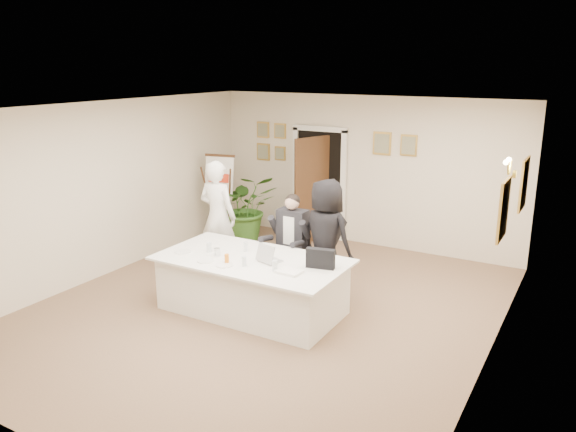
% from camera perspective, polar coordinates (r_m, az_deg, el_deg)
% --- Properties ---
extents(floor, '(7.00, 7.00, 0.00)m').
position_cam_1_polar(floor, '(8.06, -2.33, -9.39)').
color(floor, brown).
rests_on(floor, ground).
extents(ceiling, '(6.00, 7.00, 0.02)m').
position_cam_1_polar(ceiling, '(7.34, -2.57, 10.87)').
color(ceiling, white).
rests_on(ceiling, wall_back).
extents(wall_back, '(6.00, 0.10, 2.80)m').
position_cam_1_polar(wall_back, '(10.63, 7.67, 4.53)').
color(wall_back, beige).
rests_on(wall_back, floor).
extents(wall_front, '(6.00, 0.10, 2.80)m').
position_cam_1_polar(wall_front, '(5.14, -23.93, -8.61)').
color(wall_front, beige).
rests_on(wall_front, floor).
extents(wall_left, '(0.10, 7.00, 2.80)m').
position_cam_1_polar(wall_left, '(9.48, -18.00, 2.59)').
color(wall_left, beige).
rests_on(wall_left, floor).
extents(wall_right, '(0.10, 7.00, 2.80)m').
position_cam_1_polar(wall_right, '(6.56, 20.38, -3.14)').
color(wall_right, beige).
rests_on(wall_right, floor).
extents(doorway, '(1.14, 0.86, 2.20)m').
position_cam_1_polar(doorway, '(10.90, 2.94, 2.99)').
color(doorway, black).
rests_on(doorway, floor).
extents(pictures_back_wall, '(3.40, 0.06, 0.80)m').
position_cam_1_polar(pictures_back_wall, '(10.85, 3.76, 7.26)').
color(pictures_back_wall, gold).
rests_on(pictures_back_wall, wall_back).
extents(pictures_right_wall, '(0.06, 2.20, 0.80)m').
position_cam_1_polar(pictures_right_wall, '(7.62, 21.97, 1.94)').
color(pictures_right_wall, gold).
rests_on(pictures_right_wall, wall_right).
extents(wall_sconce, '(0.20, 0.30, 0.24)m').
position_cam_1_polar(wall_sconce, '(7.56, 21.71, 4.58)').
color(wall_sconce, gold).
rests_on(wall_sconce, wall_right).
extents(conference_table, '(2.61, 1.39, 0.78)m').
position_cam_1_polar(conference_table, '(7.86, -3.66, -6.95)').
color(conference_table, white).
rests_on(conference_table, floor).
extents(seated_man, '(0.70, 0.74, 1.46)m').
position_cam_1_polar(seated_man, '(8.63, 0.31, -2.45)').
color(seated_man, black).
rests_on(seated_man, floor).
extents(flip_chart, '(0.60, 0.42, 1.65)m').
position_cam_1_polar(flip_chart, '(10.97, -6.73, 1.50)').
color(flip_chart, '#3D2913').
rests_on(flip_chart, floor).
extents(standing_man, '(0.68, 0.44, 1.85)m').
position_cam_1_polar(standing_man, '(9.30, -7.15, -0.02)').
color(standing_man, white).
rests_on(standing_man, floor).
extents(standing_woman, '(0.95, 0.72, 1.76)m').
position_cam_1_polar(standing_woman, '(8.25, 3.88, -2.25)').
color(standing_woman, black).
rests_on(standing_woman, floor).
extents(potted_palm, '(1.59, 1.56, 1.34)m').
position_cam_1_polar(potted_palm, '(10.85, -4.32, 0.88)').
color(potted_palm, '#336421').
rests_on(potted_palm, floor).
extents(laptop, '(0.40, 0.42, 0.28)m').
position_cam_1_polar(laptop, '(7.58, -1.87, -3.57)').
color(laptop, '#B7BABC').
rests_on(laptop, conference_table).
extents(laptop_bag, '(0.39, 0.18, 0.26)m').
position_cam_1_polar(laptop_bag, '(7.33, 3.32, -4.33)').
color(laptop_bag, black).
rests_on(laptop_bag, conference_table).
extents(paper_stack, '(0.34, 0.24, 0.03)m').
position_cam_1_polar(paper_stack, '(7.19, 0.10, -5.67)').
color(paper_stack, white).
rests_on(paper_stack, conference_table).
extents(plate_left, '(0.27, 0.27, 0.01)m').
position_cam_1_polar(plate_left, '(8.09, -10.63, -3.59)').
color(plate_left, white).
rests_on(plate_left, conference_table).
extents(plate_mid, '(0.26, 0.26, 0.01)m').
position_cam_1_polar(plate_mid, '(7.68, -8.38, -4.51)').
color(plate_mid, white).
rests_on(plate_mid, conference_table).
extents(plate_near, '(0.27, 0.27, 0.01)m').
position_cam_1_polar(plate_near, '(7.49, -6.48, -4.96)').
color(plate_near, white).
rests_on(plate_near, conference_table).
extents(glass_a, '(0.07, 0.07, 0.14)m').
position_cam_1_polar(glass_a, '(8.02, -8.01, -3.17)').
color(glass_a, silver).
rests_on(glass_a, conference_table).
extents(glass_b, '(0.06, 0.06, 0.14)m').
position_cam_1_polar(glass_b, '(7.42, -4.48, -4.61)').
color(glass_b, silver).
rests_on(glass_b, conference_table).
extents(glass_c, '(0.09, 0.09, 0.14)m').
position_cam_1_polar(glass_c, '(7.24, -1.33, -5.07)').
color(glass_c, silver).
rests_on(glass_c, conference_table).
extents(glass_d, '(0.07, 0.07, 0.14)m').
position_cam_1_polar(glass_d, '(7.99, -4.32, -3.13)').
color(glass_d, silver).
rests_on(glass_d, conference_table).
extents(oj_glass, '(0.07, 0.07, 0.13)m').
position_cam_1_polar(oj_glass, '(7.54, -6.24, -4.35)').
color(oj_glass, orange).
rests_on(oj_glass, conference_table).
extents(steel_jug, '(0.11, 0.11, 0.11)m').
position_cam_1_polar(steel_jug, '(7.85, -7.22, -3.66)').
color(steel_jug, silver).
rests_on(steel_jug, conference_table).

